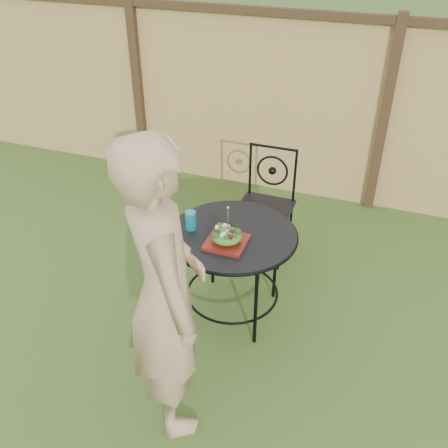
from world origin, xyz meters
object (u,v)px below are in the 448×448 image
at_px(patio_chair, 266,201).
at_px(diner, 165,294).
at_px(patio_table, 233,249).
at_px(salad_plate, 226,242).

height_order(patio_chair, diner, diner).
xyz_separation_m(patio_table, diner, (-0.05, -0.95, 0.34)).
bearing_deg(diner, patio_table, -40.45).
bearing_deg(patio_table, patio_chair, 89.62).
height_order(patio_table, patio_chair, patio_chair).
relative_size(diner, salad_plate, 6.89).
xyz_separation_m(patio_table, patio_chair, (0.01, 0.87, -0.08)).
bearing_deg(patio_chair, salad_plate, -90.24).
xyz_separation_m(patio_chair, diner, (-0.06, -1.82, 0.43)).
bearing_deg(patio_table, salad_plate, -89.41).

